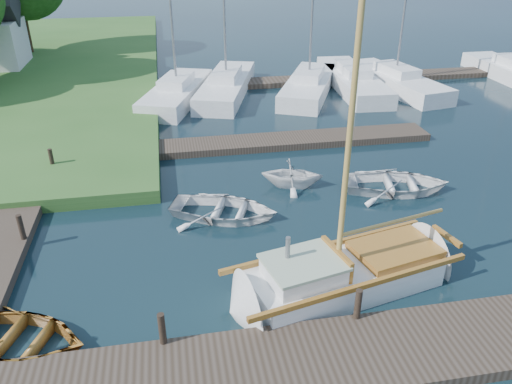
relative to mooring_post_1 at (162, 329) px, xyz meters
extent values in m
plane|color=black|center=(3.00, 5.00, -0.70)|extent=(160.00, 160.00, 0.00)
cube|color=#33271D|center=(3.00, -1.00, -0.55)|extent=(18.00, 2.20, 0.30)
cube|color=#33271D|center=(-5.00, 7.00, -0.55)|extent=(2.20, 18.00, 0.30)
cube|color=#33271D|center=(5.00, 11.50, -0.55)|extent=(14.00, 1.60, 0.30)
cube|color=#33271D|center=(13.00, 21.00, -0.55)|extent=(30.00, 1.60, 0.30)
cylinder|color=black|center=(0.00, 0.00, 0.00)|extent=(0.16, 0.16, 0.80)
cylinder|color=black|center=(4.50, 0.00, 0.00)|extent=(0.16, 0.16, 0.80)
cylinder|color=black|center=(-4.00, 5.00, 0.00)|extent=(0.16, 0.16, 0.80)
cylinder|color=black|center=(-4.00, 10.00, 0.00)|extent=(0.16, 0.16, 0.80)
cube|color=silver|center=(4.68, 1.49, -0.47)|extent=(5.32, 3.07, 0.90)
cone|color=silver|center=(7.65, 2.17, -0.47)|extent=(1.71, 2.20, 1.96)
cone|color=silver|center=(1.80, 0.82, -0.47)|extent=(1.42, 2.13, 1.96)
cube|color=#92571C|center=(4.46, 2.40, 0.04)|extent=(6.07, 1.51, 0.14)
cube|color=#92571C|center=(4.89, 0.57, 0.04)|extent=(6.07, 1.51, 0.14)
cube|color=#92571C|center=(7.99, 2.25, 0.04)|extent=(0.36, 1.10, 0.14)
cube|color=silver|center=(3.51, 1.22, 0.20)|extent=(2.07, 1.77, 0.44)
cube|color=#A5B89C|center=(3.51, 1.22, 0.45)|extent=(2.19, 1.89, 0.08)
cube|color=#92571C|center=(4.43, 1.43, 0.28)|extent=(0.43, 1.39, 0.60)
cylinder|color=slate|center=(3.15, 1.44, 0.78)|extent=(0.12, 0.12, 0.60)
cube|color=#92571C|center=(6.24, 1.85, 0.08)|extent=(2.48, 1.96, 0.20)
cylinder|color=#A7803D|center=(4.48, 1.44, 4.18)|extent=(0.14, 0.14, 8.40)
cylinder|color=#A7803D|center=(6.04, 1.80, 0.98)|extent=(3.14, 0.82, 0.10)
imported|color=#92571C|center=(-3.31, 0.80, -0.35)|extent=(3.97, 3.41, 0.69)
imported|color=silver|center=(2.06, 5.71, -0.33)|extent=(4.24, 3.68, 0.73)
imported|color=silver|center=(4.79, 7.46, -0.11)|extent=(2.68, 2.48, 1.17)
imported|color=silver|center=(8.42, 6.45, -0.31)|extent=(4.24, 3.43, 0.78)
cube|color=silver|center=(1.09, 18.68, -0.25)|extent=(4.53, 7.80, 0.90)
cube|color=silver|center=(1.09, 18.68, 0.45)|extent=(2.18, 2.93, 0.50)
cube|color=silver|center=(3.93, 19.56, -0.25)|extent=(4.62, 8.80, 0.90)
cube|color=silver|center=(3.93, 19.56, 0.45)|extent=(2.22, 3.26, 0.50)
cube|color=silver|center=(8.59, 18.74, -0.25)|extent=(5.30, 8.08, 0.90)
cube|color=silver|center=(8.59, 18.74, 0.45)|extent=(2.43, 3.09, 0.50)
cube|color=silver|center=(11.47, 19.41, -0.25)|extent=(2.72, 9.10, 0.90)
cube|color=silver|center=(11.47, 19.41, 0.45)|extent=(1.58, 3.22, 0.50)
cube|color=silver|center=(13.92, 18.79, -0.25)|extent=(3.66, 8.47, 0.90)
cube|color=silver|center=(13.92, 18.79, 0.45)|extent=(1.90, 3.08, 0.50)
cylinder|color=#332114|center=(-9.00, 31.00, 1.64)|extent=(0.36, 0.36, 3.67)
camera|label=1|loc=(0.54, -8.47, 7.70)|focal=35.00mm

